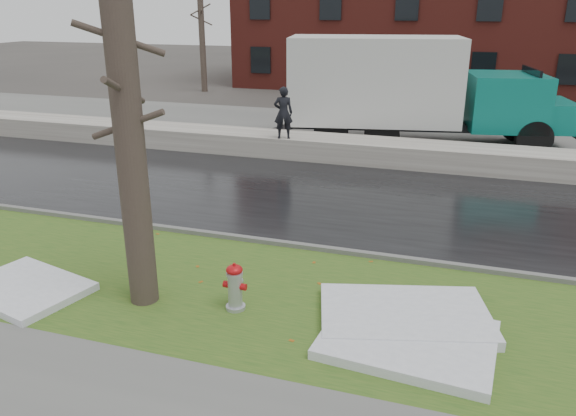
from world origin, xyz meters
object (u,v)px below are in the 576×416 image
(fire_hydrant, at_px, (235,285))
(box_truck, at_px, (408,89))
(tree, at_px, (128,129))
(worker, at_px, (283,113))

(fire_hydrant, xyz_separation_m, box_truck, (1.28, 13.48, 1.60))
(fire_hydrant, bearing_deg, box_truck, 85.46)
(tree, relative_size, worker, 3.54)
(tree, relative_size, box_truck, 0.51)
(tree, bearing_deg, fire_hydrant, 7.10)
(tree, bearing_deg, box_truck, 77.76)
(worker, bearing_deg, tree, 73.91)
(box_truck, bearing_deg, worker, -147.35)
(tree, height_order, box_truck, tree)
(tree, distance_m, worker, 10.30)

